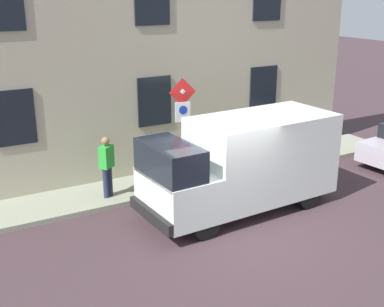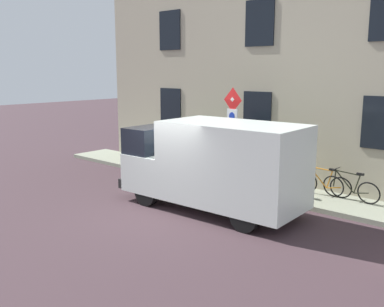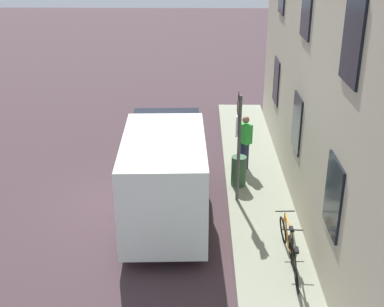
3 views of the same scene
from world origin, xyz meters
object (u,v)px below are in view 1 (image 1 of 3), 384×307
object	(u,v)px
bicycle_black	(257,147)
pedestrian	(107,165)
sign_post_stacked	(182,118)
bicycle_orange	(237,151)
litter_bin	(152,176)
delivery_van	(244,162)

from	to	relation	value
bicycle_black	pedestrian	xyz separation A→B (m)	(-0.64, 5.62, 0.56)
pedestrian	sign_post_stacked	bearing A→B (deg)	43.70
bicycle_orange	pedestrian	distance (m)	4.87
bicycle_black	pedestrian	world-z (taller)	pedestrian
bicycle_orange	litter_bin	bearing A→B (deg)	10.91
bicycle_orange	litter_bin	size ratio (longest dim) A/B	1.91
sign_post_stacked	pedestrian	distance (m)	2.47
sign_post_stacked	bicycle_black	world-z (taller)	sign_post_stacked
sign_post_stacked	pedestrian	size ratio (longest dim) A/B	1.79
bicycle_black	bicycle_orange	world-z (taller)	same
pedestrian	delivery_van	bearing A→B (deg)	15.88
sign_post_stacked	pedestrian	world-z (taller)	sign_post_stacked
sign_post_stacked	bicycle_black	distance (m)	4.00
bicycle_black	litter_bin	size ratio (longest dim) A/B	1.91
bicycle_black	litter_bin	xyz separation A→B (m)	(-0.90, 4.40, 0.08)
delivery_van	bicycle_black	xyz separation A→B (m)	(2.94, -2.70, -0.82)
delivery_van	pedestrian	xyz separation A→B (m)	(2.30, 2.93, -0.26)
delivery_van	pedestrian	bearing A→B (deg)	-40.50
delivery_van	litter_bin	size ratio (longest dim) A/B	6.01
pedestrian	litter_bin	xyz separation A→B (m)	(-0.26, -1.22, -0.48)
bicycle_black	bicycle_orange	distance (m)	0.82
delivery_van	pedestrian	world-z (taller)	delivery_van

